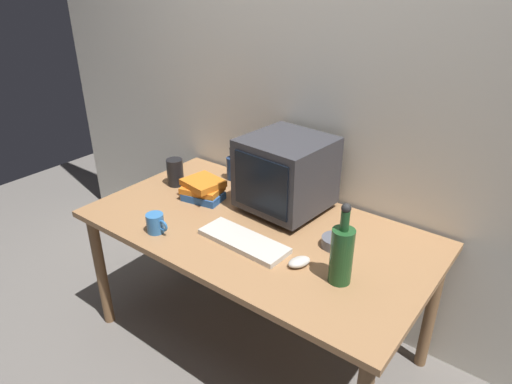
{
  "coord_description": "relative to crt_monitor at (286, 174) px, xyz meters",
  "views": [
    {
      "loc": [
        1.11,
        -1.45,
        1.81
      ],
      "look_at": [
        0.0,
        0.0,
        0.89
      ],
      "focal_mm": 32.04,
      "sensor_mm": 36.0,
      "label": 1
    }
  ],
  "objects": [
    {
      "name": "ground_plane",
      "position": [
        -0.01,
        -0.22,
        -0.9
      ],
      "size": [
        6.0,
        6.0,
        0.0
      ],
      "primitive_type": "plane",
      "color": "slate"
    },
    {
      "name": "back_wall",
      "position": [
        -0.01,
        0.28,
        0.35
      ],
      "size": [
        4.0,
        0.08,
        2.5
      ],
      "primitive_type": "cube",
      "color": "silver",
      "rests_on": "ground"
    },
    {
      "name": "desk",
      "position": [
        -0.01,
        -0.22,
        -0.27
      ],
      "size": [
        1.63,
        0.88,
        0.71
      ],
      "color": "#9E7047",
      "rests_on": "ground"
    },
    {
      "name": "crt_monitor",
      "position": [
        0.0,
        0.0,
        0.0
      ],
      "size": [
        0.41,
        0.41,
        0.37
      ],
      "color": "#333338",
      "rests_on": "desk"
    },
    {
      "name": "keyboard",
      "position": [
        0.03,
        -0.37,
        -0.18
      ],
      "size": [
        0.43,
        0.17,
        0.02
      ],
      "primitive_type": "cube",
      "rotation": [
        0.0,
        0.0,
        -0.05
      ],
      "color": "beige",
      "rests_on": "desk"
    },
    {
      "name": "computer_mouse",
      "position": [
        0.32,
        -0.36,
        -0.17
      ],
      "size": [
        0.09,
        0.12,
        0.04
      ],
      "primitive_type": "ellipsoid",
      "rotation": [
        0.0,
        0.0,
        -0.39
      ],
      "color": "beige",
      "rests_on": "desk"
    },
    {
      "name": "bottle_tall",
      "position": [
        0.49,
        -0.35,
        -0.07
      ],
      "size": [
        0.09,
        0.09,
        0.34
      ],
      "color": "#1E4C23",
      "rests_on": "desk"
    },
    {
      "name": "bottle_short",
      "position": [
        -0.43,
        0.11,
        -0.12
      ],
      "size": [
        0.06,
        0.06,
        0.2
      ],
      "color": "navy",
      "rests_on": "desk"
    },
    {
      "name": "book_stack",
      "position": [
        -0.4,
        -0.17,
        -0.14
      ],
      "size": [
        0.24,
        0.2,
        0.1
      ],
      "color": "#28569E",
      "rests_on": "desk"
    },
    {
      "name": "mug",
      "position": [
        -0.34,
        -0.54,
        -0.15
      ],
      "size": [
        0.12,
        0.08,
        0.09
      ],
      "color": "#3370B2",
      "rests_on": "desk"
    },
    {
      "name": "cd_spindle",
      "position": [
        0.36,
        -0.15,
        -0.17
      ],
      "size": [
        0.12,
        0.12,
        0.04
      ],
      "primitive_type": "cylinder",
      "color": "#595B66",
      "rests_on": "desk"
    },
    {
      "name": "metal_canister",
      "position": [
        -0.64,
        -0.14,
        -0.12
      ],
      "size": [
        0.09,
        0.09,
        0.15
      ],
      "primitive_type": "cylinder",
      "color": "black",
      "rests_on": "desk"
    }
  ]
}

